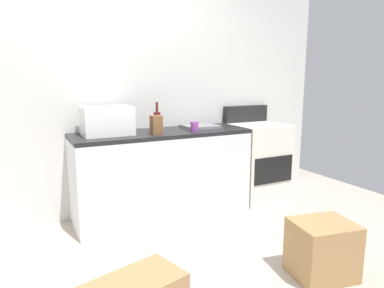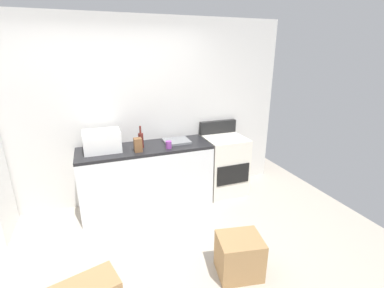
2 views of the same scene
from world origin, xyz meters
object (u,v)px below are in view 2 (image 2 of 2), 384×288
(stove_oven, at_px, (224,164))
(wine_bottle, at_px, (141,140))
(cardboard_box_large, at_px, (239,256))
(coffee_mug, at_px, (169,145))
(microwave, at_px, (102,141))
(knife_block, at_px, (138,145))

(stove_oven, bearing_deg, wine_bottle, -179.58)
(cardboard_box_large, bearing_deg, coffee_mug, 101.92)
(stove_oven, distance_m, cardboard_box_large, 1.75)
(stove_oven, xyz_separation_m, microwave, (-1.76, 0.03, 0.57))
(microwave, bearing_deg, coffee_mug, -13.59)
(microwave, xyz_separation_m, cardboard_box_large, (1.14, -1.64, -0.83))
(microwave, distance_m, coffee_mug, 0.86)
(microwave, height_order, wine_bottle, wine_bottle)
(microwave, bearing_deg, wine_bottle, -4.71)
(coffee_mug, xyz_separation_m, cardboard_box_large, (0.30, -1.44, -0.74))
(cardboard_box_large, bearing_deg, knife_block, 115.95)
(microwave, relative_size, cardboard_box_large, 1.08)
(microwave, relative_size, coffee_mug, 4.60)
(wine_bottle, bearing_deg, knife_block, -114.27)
(wine_bottle, height_order, cardboard_box_large, wine_bottle)
(wine_bottle, distance_m, coffee_mug, 0.38)
(wine_bottle, height_order, coffee_mug, wine_bottle)
(microwave, relative_size, knife_block, 2.56)
(stove_oven, distance_m, wine_bottle, 1.38)
(wine_bottle, xyz_separation_m, knife_block, (-0.07, -0.14, -0.02))
(stove_oven, bearing_deg, knife_block, -173.43)
(stove_oven, xyz_separation_m, cardboard_box_large, (-0.63, -1.61, -0.26))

